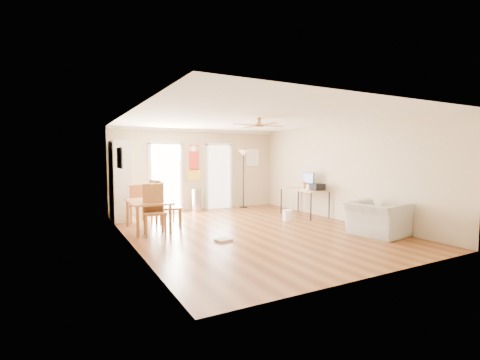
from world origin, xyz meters
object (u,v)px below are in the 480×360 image
dining_chair_right_a (163,201)px  dining_chair_near (155,210)px  bookshelf (120,180)px  dining_table (148,215)px  dining_chair_right_b (171,205)px  wastebasket_a (288,215)px  armchair (377,219)px  trash_can (197,200)px  dining_chair_far (134,203)px  wastebasket_b (352,220)px  computer_desk (304,202)px  printer (317,187)px  torchiere_lamp (243,179)px

dining_chair_right_a → dining_chair_near: bearing=138.9°
bookshelf → dining_table: size_ratio=1.56×
dining_chair_right_b → wastebasket_a: 3.11m
dining_table → armchair: 5.21m
dining_table → dining_chair_near: bearing=-89.2°
armchair → wastebasket_a: bearing=10.0°
trash_can → dining_chair_far: bearing=-162.4°
wastebasket_b → armchair: size_ratio=0.28×
dining_chair_right_b → computer_desk: size_ratio=0.77×
printer → dining_table: bearing=-178.1°
dining_table → dining_chair_right_a: bearing=52.2°
dining_table → wastebasket_a: (3.59, -0.62, -0.20)m
bookshelf → wastebasket_a: bearing=-43.1°
torchiere_lamp → printer: size_ratio=5.35×
dining_chair_near → computer_desk: (4.48, 0.40, -0.17)m
dining_chair_near → armchair: bearing=-22.3°
dining_chair_right_a → dining_table: bearing=123.4°
wastebasket_a → bookshelf: bearing=150.0°
dining_chair_right_a → armchair: (3.75, -3.65, -0.19)m
dining_table → trash_can: trash_can is taller
wastebasket_b → dining_chair_right_a: bearing=146.0°
torchiere_lamp → armchair: torchiere_lamp is taller
dining_chair_far → computer_desk: (4.55, -1.55, -0.10)m
wastebasket_a → wastebasket_b: size_ratio=0.93×
armchair → wastebasket_b: bearing=-21.3°
dining_chair_far → printer: bearing=137.6°
dining_chair_right_a → dining_chair_near: 1.42m
dining_chair_right_a → wastebasket_b: (3.99, -2.69, -0.40)m
dining_chair_right_a → torchiere_lamp: size_ratio=0.58×
armchair → dining_chair_right_a: bearing=38.7°
dining_chair_right_b → wastebasket_b: dining_chair_right_b is taller
bookshelf → wastebasket_b: size_ratio=6.83×
bookshelf → dining_chair_right_a: bookshelf is taller
dining_chair_far → wastebasket_b: (4.61, -3.32, -0.33)m
torchiere_lamp → printer: torchiere_lamp is taller
dining_table → armchair: size_ratio=1.23×
trash_can → torchiere_lamp: (1.71, 0.06, 0.62)m
trash_can → wastebasket_b: trash_can is taller
trash_can → computer_desk: (2.49, -2.20, 0.04)m
dining_chair_right_b → wastebasket_b: (3.99, -1.91, -0.40)m
wastebasket_b → dining_table: bearing=156.4°
wastebasket_b → bookshelf: bearing=143.4°
dining_table → dining_chair_right_a: dining_chair_right_a is taller
dining_chair_near → torchiere_lamp: 4.57m
dining_chair_far → torchiere_lamp: 3.87m
dining_chair_near → printer: 4.60m
dining_chair_far → wastebasket_b: bearing=124.8°
dining_chair_near → printer: dining_chair_near is taller
dining_table → dining_chair_far: 1.35m
dining_chair_right_a → trash_can: size_ratio=1.59×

